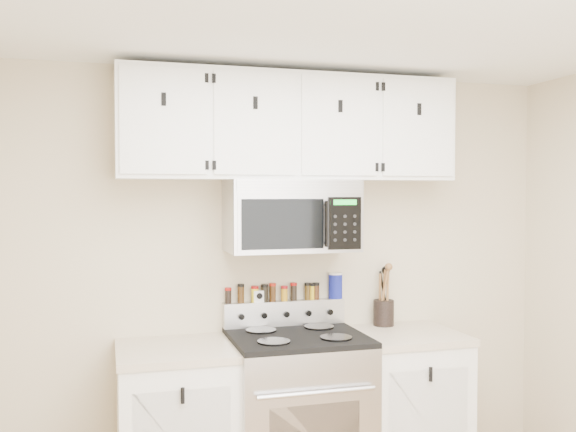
# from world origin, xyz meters

# --- Properties ---
(back_wall) EXTENTS (3.50, 0.01, 2.50)m
(back_wall) POSITION_xyz_m (0.00, 1.75, 1.25)
(back_wall) COLOR #C7B395
(back_wall) RESTS_ON floor
(range) EXTENTS (0.76, 0.65, 1.10)m
(range) POSITION_xyz_m (0.00, 1.43, 0.49)
(range) COLOR #B7B7BA
(range) RESTS_ON floor
(base_cabinet_left) EXTENTS (0.64, 0.62, 0.92)m
(base_cabinet_left) POSITION_xyz_m (-0.69, 1.45, 0.46)
(base_cabinet_left) COLOR white
(base_cabinet_left) RESTS_ON floor
(base_cabinet_right) EXTENTS (0.64, 0.62, 0.92)m
(base_cabinet_right) POSITION_xyz_m (0.69, 1.45, 0.46)
(base_cabinet_right) COLOR white
(base_cabinet_right) RESTS_ON floor
(microwave) EXTENTS (0.76, 0.44, 0.42)m
(microwave) POSITION_xyz_m (0.00, 1.55, 1.63)
(microwave) COLOR #9E9EA3
(microwave) RESTS_ON back_wall
(upper_cabinets) EXTENTS (2.00, 0.35, 0.62)m
(upper_cabinets) POSITION_xyz_m (-0.00, 1.58, 2.15)
(upper_cabinets) COLOR white
(upper_cabinets) RESTS_ON back_wall
(utensil_crock) EXTENTS (0.13, 0.13, 0.38)m
(utensil_crock) POSITION_xyz_m (0.64, 1.66, 1.02)
(utensil_crock) COLOR black
(utensil_crock) RESTS_ON base_cabinet_right
(kitchen_timer) EXTENTS (0.07, 0.06, 0.07)m
(kitchen_timer) POSITION_xyz_m (-0.16, 1.71, 1.14)
(kitchen_timer) COLOR white
(kitchen_timer) RESTS_ON range
(salt_canister) EXTENTS (0.09, 0.09, 0.16)m
(salt_canister) POSITION_xyz_m (0.33, 1.71, 1.18)
(salt_canister) COLOR navy
(salt_canister) RESTS_ON range
(spice_jar_0) EXTENTS (0.04, 0.04, 0.09)m
(spice_jar_0) POSITION_xyz_m (-0.35, 1.71, 1.15)
(spice_jar_0) COLOR black
(spice_jar_0) RESTS_ON range
(spice_jar_1) EXTENTS (0.04, 0.04, 0.11)m
(spice_jar_1) POSITION_xyz_m (-0.27, 1.71, 1.16)
(spice_jar_1) COLOR #3E260F
(spice_jar_1) RESTS_ON range
(spice_jar_2) EXTENTS (0.05, 0.05, 0.10)m
(spice_jar_2) POSITION_xyz_m (-0.19, 1.71, 1.15)
(spice_jar_2) COLOR yellow
(spice_jar_2) RESTS_ON range
(spice_jar_3) EXTENTS (0.04, 0.04, 0.11)m
(spice_jar_3) POSITION_xyz_m (-0.13, 1.71, 1.15)
(spice_jar_3) COLOR black
(spice_jar_3) RESTS_ON range
(spice_jar_4) EXTENTS (0.04, 0.04, 0.11)m
(spice_jar_4) POSITION_xyz_m (-0.07, 1.71, 1.16)
(spice_jar_4) COLOR #3D240E
(spice_jar_4) RESTS_ON range
(spice_jar_5) EXTENTS (0.04, 0.04, 0.09)m
(spice_jar_5) POSITION_xyz_m (0.00, 1.71, 1.15)
(spice_jar_5) COLOR #C98E17
(spice_jar_5) RESTS_ON range
(spice_jar_6) EXTENTS (0.04, 0.04, 0.11)m
(spice_jar_6) POSITION_xyz_m (0.06, 1.71, 1.15)
(spice_jar_6) COLOR black
(spice_jar_6) RESTS_ON range
(spice_jar_7) EXTENTS (0.04, 0.04, 0.10)m
(spice_jar_7) POSITION_xyz_m (0.15, 1.71, 1.15)
(spice_jar_7) COLOR #443110
(spice_jar_7) RESTS_ON range
(spice_jar_8) EXTENTS (0.04, 0.04, 0.10)m
(spice_jar_8) POSITION_xyz_m (0.18, 1.71, 1.15)
(spice_jar_8) COLOR gold
(spice_jar_8) RESTS_ON range
(spice_jar_9) EXTENTS (0.04, 0.04, 0.10)m
(spice_jar_9) POSITION_xyz_m (0.20, 1.71, 1.15)
(spice_jar_9) COLOR #3F220F
(spice_jar_9) RESTS_ON range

